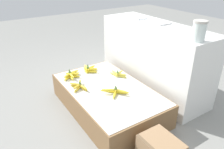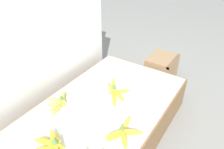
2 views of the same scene
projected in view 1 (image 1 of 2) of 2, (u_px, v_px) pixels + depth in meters
The scene contains 11 objects.
ground_plane at pixel (108, 109), 2.32m from camera, with size 10.00×10.00×0.00m, color gray.
display_platform at pixel (108, 99), 2.27m from camera, with size 1.22×0.74×0.26m.
back_vendor_table at pixel (153, 58), 2.55m from camera, with size 1.42×0.48×0.79m.
banana_bunch_front_left at pixel (71, 75), 2.41m from camera, with size 0.16×0.23×0.10m.
banana_bunch_front_midleft at pixel (79, 86), 2.20m from camera, with size 0.23×0.16×0.08m.
banana_bunch_middle_left at pixel (89, 69), 2.54m from camera, with size 0.21×0.17×0.10m.
banana_bunch_middle_midright at pixel (115, 91), 2.10m from camera, with size 0.25×0.24×0.09m.
banana_bunch_back_midleft at pixel (118, 74), 2.44m from camera, with size 0.22×0.14×0.08m.
glass_jar at pixel (199, 31), 1.81m from camera, with size 0.12×0.12×0.18m.
foam_tray_white at pixel (158, 22), 2.42m from camera, with size 0.25×0.18×0.02m.
foam_tray_dark at pixel (136, 17), 2.67m from camera, with size 0.27×0.14×0.02m.
Camera 1 is at (1.63, -1.01, 1.37)m, focal length 35.00 mm.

